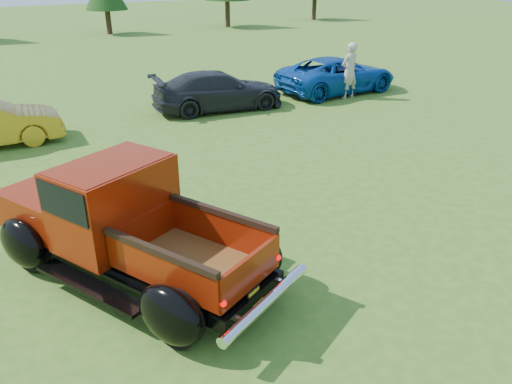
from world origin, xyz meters
The scene contains 5 objects.
ground centered at (0.00, 0.00, 0.00)m, with size 120.00×120.00×0.00m, color #36601B.
pickup_truck centered at (-2.20, 0.85, 0.85)m, with size 3.80×5.13×1.80m.
show_car_grey centered at (3.50, 8.58, 0.63)m, with size 1.76×4.33×1.26m, color black.
show_car_blue centered at (8.44, 8.47, 0.65)m, with size 2.17×4.70×1.31m, color #0D4093.
spectator centered at (8.20, 7.54, 0.98)m, with size 0.72×0.47×1.96m, color #A6A190.
Camera 1 is at (-3.86, -6.08, 4.45)m, focal length 35.00 mm.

